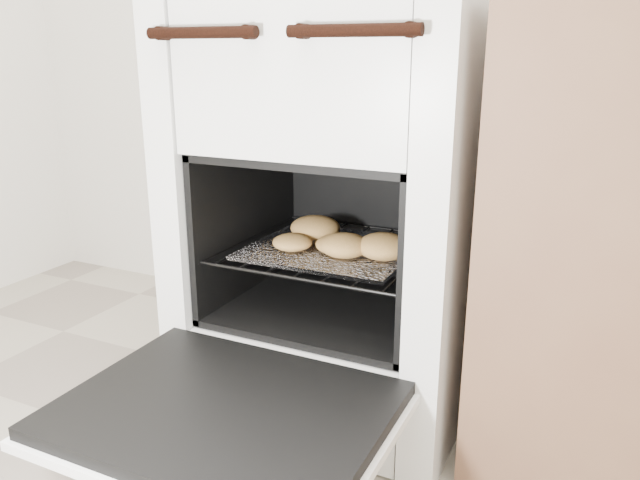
# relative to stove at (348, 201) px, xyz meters

# --- Properties ---
(stove) EXTENTS (0.65, 0.72, 1.00)m
(stove) POSITION_rel_stove_xyz_m (0.00, 0.00, 0.00)
(stove) COLOR silver
(stove) RESTS_ON ground
(oven_door) EXTENTS (0.59, 0.46, 0.04)m
(oven_door) POSITION_rel_stove_xyz_m (0.00, -0.55, -0.27)
(oven_door) COLOR black
(oven_door) RESTS_ON stove
(oven_rack) EXTENTS (0.47, 0.46, 0.01)m
(oven_rack) POSITION_rel_stove_xyz_m (0.00, -0.07, -0.10)
(oven_rack) COLOR black
(oven_rack) RESTS_ON stove
(foil_sheet) EXTENTS (0.37, 0.33, 0.01)m
(foil_sheet) POSITION_rel_stove_xyz_m (-0.00, -0.09, -0.09)
(foil_sheet) COLOR silver
(foil_sheet) RESTS_ON oven_rack
(baked_rolls) EXTENTS (0.35, 0.25, 0.06)m
(baked_rolls) POSITION_rel_stove_xyz_m (0.03, -0.11, -0.06)
(baked_rolls) COLOR tan
(baked_rolls) RESTS_ON foil_sheet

